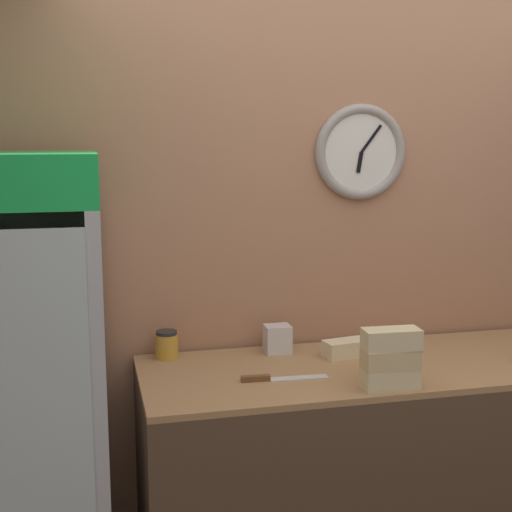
# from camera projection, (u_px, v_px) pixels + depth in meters

# --- Properties ---
(wall_back) EXTENTS (5.20, 0.10, 2.70)m
(wall_back) POSITION_uv_depth(u_px,v_px,m) (348.00, 248.00, 3.24)
(wall_back) COLOR #AD7A5B
(wall_back) RESTS_ON ground_plane
(prep_counter) EXTENTS (1.96, 0.70, 0.93)m
(prep_counter) POSITION_uv_depth(u_px,v_px,m) (376.00, 469.00, 3.01)
(prep_counter) COLOR #4C3828
(prep_counter) RESTS_ON ground_plane
(beverage_cooler) EXTENTS (0.66, 0.66, 1.80)m
(beverage_cooler) POSITION_uv_depth(u_px,v_px,m) (14.00, 375.00, 2.66)
(beverage_cooler) COLOR #B2B7BC
(beverage_cooler) RESTS_ON ground_plane
(sandwich_stack_bottom) EXTENTS (0.21, 0.10, 0.08)m
(sandwich_stack_bottom) POSITION_uv_depth(u_px,v_px,m) (390.00, 378.00, 2.64)
(sandwich_stack_bottom) COLOR beige
(sandwich_stack_bottom) RESTS_ON prep_counter
(sandwich_stack_middle) EXTENTS (0.21, 0.10, 0.08)m
(sandwich_stack_middle) POSITION_uv_depth(u_px,v_px,m) (391.00, 359.00, 2.63)
(sandwich_stack_middle) COLOR tan
(sandwich_stack_middle) RESTS_ON sandwich_stack_bottom
(sandwich_stack_top) EXTENTS (0.22, 0.10, 0.08)m
(sandwich_stack_top) POSITION_uv_depth(u_px,v_px,m) (391.00, 339.00, 2.62)
(sandwich_stack_top) COLOR beige
(sandwich_stack_top) RESTS_ON sandwich_stack_middle
(sandwich_flat_left) EXTENTS (0.21, 0.12, 0.07)m
(sandwich_flat_left) POSITION_uv_depth(u_px,v_px,m) (347.00, 348.00, 3.02)
(sandwich_flat_left) COLOR beige
(sandwich_flat_left) RESTS_ON prep_counter
(chefs_knife) EXTENTS (0.34, 0.05, 0.02)m
(chefs_knife) POSITION_uv_depth(u_px,v_px,m) (272.00, 378.00, 2.74)
(chefs_knife) COLOR silver
(chefs_knife) RESTS_ON prep_counter
(condiment_jar) EXTENTS (0.10, 0.10, 0.12)m
(condiment_jar) POSITION_uv_depth(u_px,v_px,m) (167.00, 345.00, 3.00)
(condiment_jar) COLOR gold
(condiment_jar) RESTS_ON prep_counter
(napkin_dispenser) EXTENTS (0.11, 0.09, 0.12)m
(napkin_dispenser) POSITION_uv_depth(u_px,v_px,m) (277.00, 339.00, 3.08)
(napkin_dispenser) COLOR silver
(napkin_dispenser) RESTS_ON prep_counter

